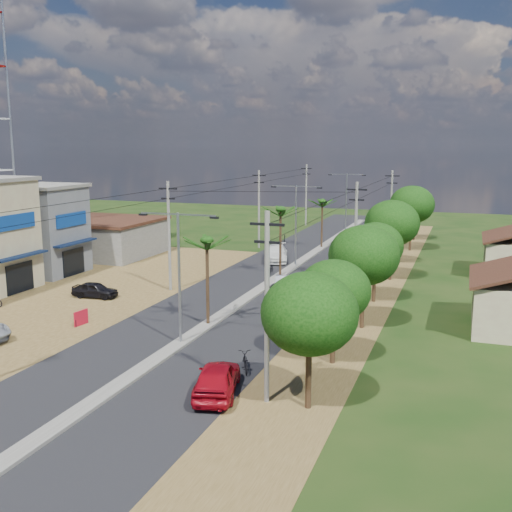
% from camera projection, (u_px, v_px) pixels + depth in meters
% --- Properties ---
extents(ground, '(160.00, 160.00, 0.00)m').
position_uv_depth(ground, '(181.00, 345.00, 36.09)').
color(ground, black).
rests_on(ground, ground).
extents(road, '(12.00, 110.00, 0.04)m').
position_uv_depth(road, '(262.00, 289.00, 49.97)').
color(road, black).
rests_on(road, ground).
extents(median, '(1.00, 90.00, 0.18)m').
position_uv_depth(median, '(273.00, 280.00, 52.73)').
color(median, '#605E56').
rests_on(median, ground).
extents(dirt_lot_west, '(18.00, 46.00, 0.04)m').
position_uv_depth(dirt_lot_west, '(59.00, 293.00, 48.46)').
color(dirt_lot_west, '#503F1B').
rests_on(dirt_lot_west, ground).
extents(dirt_shoulder_east, '(5.00, 90.00, 0.03)m').
position_uv_depth(dirt_shoulder_east, '(364.00, 297.00, 47.15)').
color(dirt_shoulder_east, '#503F1B').
rests_on(dirt_shoulder_east, ground).
extents(shophouse_grey, '(9.00, 6.40, 8.30)m').
position_uv_depth(shophouse_grey, '(36.00, 229.00, 55.57)').
color(shophouse_grey, '#55585D').
rests_on(shophouse_grey, ground).
extents(low_shed, '(10.40, 10.40, 3.95)m').
position_uv_depth(low_shed, '(107.00, 237.00, 64.90)').
color(low_shed, '#605E56').
rests_on(low_shed, ground).
extents(tree_east_a, '(4.40, 4.40, 6.37)m').
position_uv_depth(tree_east_a, '(310.00, 314.00, 26.56)').
color(tree_east_a, black).
rests_on(tree_east_a, ground).
extents(tree_east_b, '(4.00, 4.00, 5.83)m').
position_uv_depth(tree_east_b, '(334.00, 291.00, 32.25)').
color(tree_east_b, black).
rests_on(tree_east_b, ground).
extents(tree_east_c, '(4.60, 4.60, 6.83)m').
position_uv_depth(tree_east_c, '(364.00, 255.00, 38.46)').
color(tree_east_c, black).
rests_on(tree_east_c, ground).
extents(tree_east_d, '(4.20, 4.20, 6.13)m').
position_uv_depth(tree_east_d, '(376.00, 246.00, 45.13)').
color(tree_east_d, black).
rests_on(tree_east_d, ground).
extents(tree_east_e, '(4.80, 4.80, 7.14)m').
position_uv_depth(tree_east_e, '(392.00, 223.00, 52.33)').
color(tree_east_e, black).
rests_on(tree_east_e, ground).
extents(tree_east_f, '(3.80, 3.80, 5.52)m').
position_uv_depth(tree_east_f, '(398.00, 225.00, 60.09)').
color(tree_east_f, black).
rests_on(tree_east_f, ground).
extents(tree_east_g, '(5.00, 5.00, 7.38)m').
position_uv_depth(tree_east_g, '(412.00, 205.00, 67.04)').
color(tree_east_g, black).
rests_on(tree_east_g, ground).
extents(tree_east_h, '(4.40, 4.40, 6.52)m').
position_uv_depth(tree_east_h, '(415.00, 203.00, 74.66)').
color(tree_east_h, black).
rests_on(tree_east_h, ground).
extents(palm_median_near, '(2.00, 2.00, 6.15)m').
position_uv_depth(palm_median_near, '(207.00, 244.00, 38.77)').
color(palm_median_near, black).
rests_on(palm_median_near, ground).
extents(palm_median_mid, '(2.00, 2.00, 6.55)m').
position_uv_depth(palm_median_mid, '(281.00, 212.00, 53.51)').
color(palm_median_mid, black).
rests_on(palm_median_mid, ground).
extents(palm_median_far, '(2.00, 2.00, 5.85)m').
position_uv_depth(palm_median_far, '(322.00, 203.00, 68.44)').
color(palm_median_far, black).
rests_on(palm_median_far, ground).
extents(streetlight_near, '(5.10, 0.18, 8.00)m').
position_uv_depth(streetlight_near, '(179.00, 267.00, 35.21)').
color(streetlight_near, gray).
rests_on(streetlight_near, ground).
extents(streetlight_mid, '(5.10, 0.18, 8.00)m').
position_uv_depth(streetlight_mid, '(296.00, 218.00, 58.35)').
color(streetlight_mid, gray).
rests_on(streetlight_mid, ground).
extents(streetlight_far, '(5.10, 0.18, 8.00)m').
position_uv_depth(streetlight_far, '(346.00, 197.00, 81.48)').
color(streetlight_far, gray).
rests_on(streetlight_far, ground).
extents(utility_pole_w_b, '(1.60, 0.24, 9.00)m').
position_uv_depth(utility_pole_w_b, '(169.00, 233.00, 48.64)').
color(utility_pole_w_b, '#605E56').
rests_on(utility_pole_w_b, ground).
extents(utility_pole_w_c, '(1.60, 0.24, 9.00)m').
position_uv_depth(utility_pole_w_c, '(259.00, 207.00, 69.00)').
color(utility_pole_w_c, '#605E56').
rests_on(utility_pole_w_c, ground).
extents(utility_pole_w_d, '(1.60, 0.24, 9.00)m').
position_uv_depth(utility_pole_w_d, '(306.00, 193.00, 88.43)').
color(utility_pole_w_d, '#605E56').
rests_on(utility_pole_w_d, ground).
extents(utility_pole_e_a, '(1.60, 0.24, 9.00)m').
position_uv_depth(utility_pole_e_a, '(267.00, 304.00, 27.18)').
color(utility_pole_e_a, '#605E56').
rests_on(utility_pole_e_a, ground).
extents(utility_pole_e_b, '(1.60, 0.24, 9.00)m').
position_uv_depth(utility_pole_e_b, '(355.00, 236.00, 47.54)').
color(utility_pole_e_b, '#605E56').
rests_on(utility_pole_e_b, ground).
extents(utility_pole_e_c, '(1.60, 0.24, 9.00)m').
position_uv_depth(utility_pole_e_c, '(391.00, 208.00, 67.90)').
color(utility_pole_e_c, '#605E56').
rests_on(utility_pole_e_c, ground).
extents(car_red_near, '(3.08, 5.11, 1.63)m').
position_uv_depth(car_red_near, '(217.00, 379.00, 28.66)').
color(car_red_near, maroon).
rests_on(car_red_near, ground).
extents(car_silver_mid, '(2.63, 4.76, 1.49)m').
position_uv_depth(car_silver_mid, '(286.00, 284.00, 48.53)').
color(car_silver_mid, '#A8ABB0').
rests_on(car_silver_mid, ground).
extents(car_white_far, '(3.72, 5.93, 1.60)m').
position_uv_depth(car_white_far, '(276.00, 254.00, 61.59)').
color(car_white_far, silver).
rests_on(car_white_far, ground).
extents(car_parked_dark, '(3.73, 1.78, 1.23)m').
position_uv_depth(car_parked_dark, '(95.00, 290.00, 46.95)').
color(car_parked_dark, black).
rests_on(car_parked_dark, ground).
extents(moto_rider_east, '(1.38, 1.98, 0.99)m').
position_uv_depth(moto_rider_east, '(245.00, 363.00, 31.71)').
color(moto_rider_east, black).
rests_on(moto_rider_east, ground).
extents(moto_rider_west_a, '(0.78, 1.71, 0.87)m').
position_uv_depth(moto_rider_west_a, '(271.00, 269.00, 55.85)').
color(moto_rider_west_a, black).
rests_on(moto_rider_west_a, ground).
extents(moto_rider_west_b, '(0.95, 1.85, 1.07)m').
position_uv_depth(moto_rider_west_b, '(285.00, 240.00, 72.51)').
color(moto_rider_west_b, black).
rests_on(moto_rider_west_b, ground).
extents(roadside_sign, '(0.24, 1.25, 1.04)m').
position_uv_depth(roadside_sign, '(81.00, 318.00, 39.79)').
color(roadside_sign, '#AE1024').
rests_on(roadside_sign, ground).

